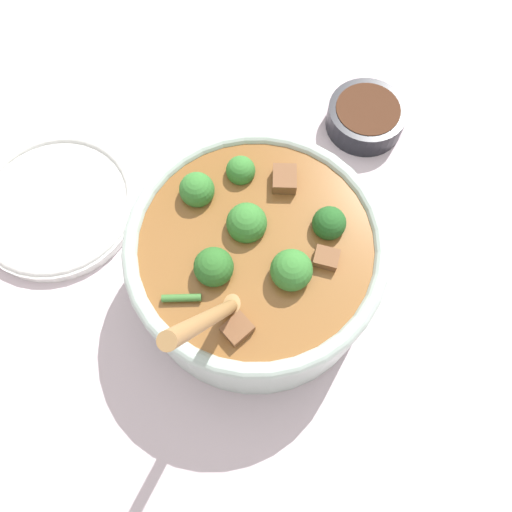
% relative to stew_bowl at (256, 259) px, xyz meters
% --- Properties ---
extents(ground_plane, '(4.00, 4.00, 0.00)m').
position_rel_stew_bowl_xyz_m(ground_plane, '(-0.00, 0.00, -0.06)').
color(ground_plane, silver).
extents(stew_bowl, '(0.27, 0.26, 0.28)m').
position_rel_stew_bowl_xyz_m(stew_bowl, '(0.00, 0.00, 0.00)').
color(stew_bowl, '#B2C6BC').
rests_on(stew_bowl, ground_plane).
extents(condiment_bowl, '(0.10, 0.10, 0.03)m').
position_rel_stew_bowl_xyz_m(condiment_bowl, '(-0.22, 0.12, -0.04)').
color(condiment_bowl, black).
rests_on(condiment_bowl, ground_plane).
extents(empty_plate, '(0.19, 0.19, 0.02)m').
position_rel_stew_bowl_xyz_m(empty_plate, '(-0.07, -0.25, -0.05)').
color(empty_plate, white).
rests_on(empty_plate, ground_plane).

